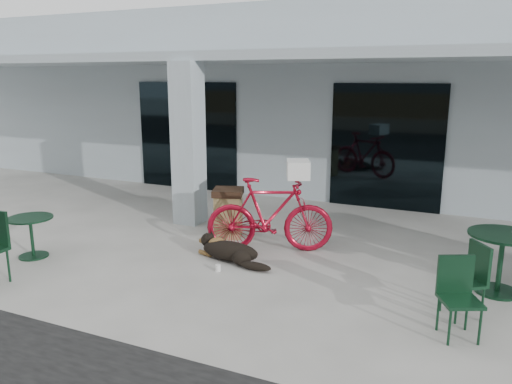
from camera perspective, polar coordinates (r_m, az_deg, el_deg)
The scene contains 15 objects.
ground at distance 7.48m, azimuth -6.89°, elevation -9.34°, with size 80.00×80.00×0.00m, color #B5B2AB.
building at distance 14.85m, azimuth 10.28°, elevation 10.60°, with size 22.00×7.00×4.50m, color #9FACB4.
storefront_glass_left at distance 12.92m, azimuth -7.87°, elevation 6.34°, with size 2.80×0.06×2.70m, color black.
storefront_glass_right at distance 11.12m, azimuth 14.64°, elevation 4.96°, with size 2.40×0.06×2.70m, color black.
column at distance 9.75m, azimuth -7.75°, elevation 5.42°, with size 0.50×0.50×3.12m, color #9FACB4.
overhang at distance 10.17m, azimuth 3.47°, elevation 15.14°, with size 22.00×2.80×0.18m, color #9FACB4.
bicycle at distance 8.19m, azimuth 1.59°, elevation -2.64°, with size 0.59×2.07×1.24m, color maroon.
laundry_basket at distance 8.03m, azimuth 4.85°, elevation 2.60°, with size 0.48×0.35×0.28m, color white.
dog at distance 7.89m, azimuth -2.97°, elevation -6.63°, with size 1.10×0.37×0.37m, color black, non-canonical shape.
cup_near_dog at distance 7.55m, azimuth -4.37°, elevation -8.65°, with size 0.08×0.08×0.10m, color white.
cafe_table_near at distance 8.78m, azimuth -24.24°, elevation -4.73°, with size 0.71×0.71×0.66m, color #133721, non-canonical shape.
cafe_table_far at distance 7.44m, azimuth 26.13°, elevation -7.34°, with size 0.89×0.89×0.83m, color #133721, non-canonical shape.
cafe_chair_far_a at distance 6.02m, azimuth 22.31°, elevation -11.33°, with size 0.41×0.45×0.90m, color #133721, non-canonical shape.
cafe_chair_far_b at distance 6.54m, azimuth 22.60°, elevation -9.34°, with size 0.41×0.45×0.91m, color #133721, non-canonical shape.
trash_receptacle at distance 9.00m, azimuth -3.18°, elevation -2.39°, with size 0.52×0.52×0.88m, color olive, non-canonical shape.
Camera 1 is at (3.62, -5.89, 2.84)m, focal length 35.00 mm.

